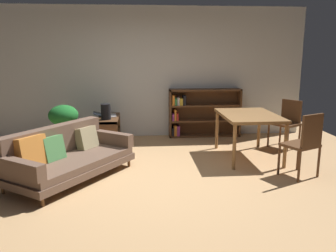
{
  "coord_description": "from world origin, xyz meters",
  "views": [
    {
      "loc": [
        -0.14,
        -4.7,
        1.81
      ],
      "look_at": [
        0.31,
        0.47,
        0.68
      ],
      "focal_mm": 37.29,
      "sensor_mm": 36.0,
      "label": 1
    }
  ],
  "objects_px": {
    "bookshelf": "(201,113)",
    "dining_table": "(249,118)",
    "dining_chair_near": "(287,121)",
    "desk_speaker": "(106,112)",
    "potted_floor_plant": "(64,121)",
    "media_console": "(109,132)",
    "dining_chair_far": "(305,142)",
    "open_laptop": "(106,115)",
    "fabric_couch": "(65,155)"
  },
  "relations": [
    {
      "from": "desk_speaker",
      "to": "potted_floor_plant",
      "type": "height_order",
      "value": "desk_speaker"
    },
    {
      "from": "dining_table",
      "to": "dining_chair_far",
      "type": "xyz_separation_m",
      "value": [
        0.49,
        -1.03,
        -0.15
      ]
    },
    {
      "from": "media_console",
      "to": "bookshelf",
      "type": "bearing_deg",
      "value": 18.25
    },
    {
      "from": "desk_speaker",
      "to": "dining_table",
      "type": "relative_size",
      "value": 0.22
    },
    {
      "from": "fabric_couch",
      "to": "open_laptop",
      "type": "height_order",
      "value": "fabric_couch"
    },
    {
      "from": "fabric_couch",
      "to": "potted_floor_plant",
      "type": "bearing_deg",
      "value": 101.71
    },
    {
      "from": "fabric_couch",
      "to": "desk_speaker",
      "type": "bearing_deg",
      "value": 72.96
    },
    {
      "from": "dining_table",
      "to": "dining_chair_near",
      "type": "distance_m",
      "value": 1.11
    },
    {
      "from": "open_laptop",
      "to": "desk_speaker",
      "type": "relative_size",
      "value": 1.61
    },
    {
      "from": "bookshelf",
      "to": "desk_speaker",
      "type": "bearing_deg",
      "value": -156.34
    },
    {
      "from": "fabric_couch",
      "to": "media_console",
      "type": "relative_size",
      "value": 2.0
    },
    {
      "from": "media_console",
      "to": "open_laptop",
      "type": "relative_size",
      "value": 2.17
    },
    {
      "from": "media_console",
      "to": "potted_floor_plant",
      "type": "distance_m",
      "value": 0.86
    },
    {
      "from": "open_laptop",
      "to": "dining_table",
      "type": "bearing_deg",
      "value": -23.64
    },
    {
      "from": "bookshelf",
      "to": "dining_table",
      "type": "bearing_deg",
      "value": -71.54
    },
    {
      "from": "media_console",
      "to": "dining_chair_far",
      "type": "relative_size",
      "value": 1.06
    },
    {
      "from": "media_console",
      "to": "open_laptop",
      "type": "height_order",
      "value": "open_laptop"
    },
    {
      "from": "fabric_couch",
      "to": "dining_chair_near",
      "type": "bearing_deg",
      "value": 18.91
    },
    {
      "from": "fabric_couch",
      "to": "desk_speaker",
      "type": "height_order",
      "value": "desk_speaker"
    },
    {
      "from": "media_console",
      "to": "potted_floor_plant",
      "type": "height_order",
      "value": "potted_floor_plant"
    },
    {
      "from": "desk_speaker",
      "to": "bookshelf",
      "type": "distance_m",
      "value": 2.11
    },
    {
      "from": "dining_chair_far",
      "to": "desk_speaker",
      "type": "bearing_deg",
      "value": 148.83
    },
    {
      "from": "dining_chair_far",
      "to": "open_laptop",
      "type": "bearing_deg",
      "value": 144.61
    },
    {
      "from": "dining_chair_near",
      "to": "bookshelf",
      "type": "distance_m",
      "value": 1.79
    },
    {
      "from": "dining_table",
      "to": "dining_chair_near",
      "type": "xyz_separation_m",
      "value": [
        0.93,
        0.58,
        -0.17
      ]
    },
    {
      "from": "dining_table",
      "to": "potted_floor_plant",
      "type": "bearing_deg",
      "value": 165.93
    },
    {
      "from": "potted_floor_plant",
      "to": "dining_chair_near",
      "type": "bearing_deg",
      "value": -3.18
    },
    {
      "from": "dining_table",
      "to": "dining_chair_near",
      "type": "height_order",
      "value": "dining_chair_near"
    },
    {
      "from": "potted_floor_plant",
      "to": "desk_speaker",
      "type": "bearing_deg",
      "value": -4.01
    },
    {
      "from": "media_console",
      "to": "bookshelf",
      "type": "distance_m",
      "value": 2.02
    },
    {
      "from": "media_console",
      "to": "bookshelf",
      "type": "relative_size",
      "value": 0.66
    },
    {
      "from": "open_laptop",
      "to": "dining_chair_far",
      "type": "distance_m",
      "value": 3.65
    },
    {
      "from": "potted_floor_plant",
      "to": "fabric_couch",
      "type": "bearing_deg",
      "value": -78.29
    },
    {
      "from": "fabric_couch",
      "to": "dining_chair_near",
      "type": "distance_m",
      "value": 4.08
    },
    {
      "from": "dining_chair_far",
      "to": "bookshelf",
      "type": "bearing_deg",
      "value": 111.34
    },
    {
      "from": "desk_speaker",
      "to": "potted_floor_plant",
      "type": "relative_size",
      "value": 0.35
    },
    {
      "from": "dining_chair_near",
      "to": "dining_table",
      "type": "bearing_deg",
      "value": -148.19
    },
    {
      "from": "desk_speaker",
      "to": "bookshelf",
      "type": "xyz_separation_m",
      "value": [
        1.92,
        0.84,
        -0.2
      ]
    },
    {
      "from": "fabric_couch",
      "to": "dining_table",
      "type": "relative_size",
      "value": 1.55
    },
    {
      "from": "desk_speaker",
      "to": "dining_table",
      "type": "distance_m",
      "value": 2.57
    },
    {
      "from": "dining_chair_near",
      "to": "desk_speaker",
      "type": "bearing_deg",
      "value": 177.01
    },
    {
      "from": "media_console",
      "to": "desk_speaker",
      "type": "distance_m",
      "value": 0.48
    },
    {
      "from": "potted_floor_plant",
      "to": "dining_table",
      "type": "distance_m",
      "value": 3.34
    },
    {
      "from": "potted_floor_plant",
      "to": "bookshelf",
      "type": "bearing_deg",
      "value": 16.25
    },
    {
      "from": "dining_chair_near",
      "to": "bookshelf",
      "type": "xyz_separation_m",
      "value": [
        -1.47,
        1.02,
        -0.01
      ]
    },
    {
      "from": "media_console",
      "to": "desk_speaker",
      "type": "relative_size",
      "value": 3.51
    },
    {
      "from": "dining_chair_far",
      "to": "dining_table",
      "type": "bearing_deg",
      "value": 115.6
    },
    {
      "from": "dining_chair_far",
      "to": "potted_floor_plant",
      "type": "bearing_deg",
      "value": 153.75
    },
    {
      "from": "open_laptop",
      "to": "dining_chair_far",
      "type": "height_order",
      "value": "dining_chair_far"
    },
    {
      "from": "dining_chair_far",
      "to": "fabric_couch",
      "type": "bearing_deg",
      "value": 175.17
    }
  ]
}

